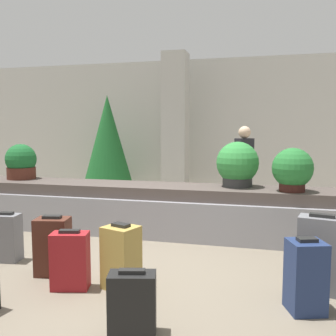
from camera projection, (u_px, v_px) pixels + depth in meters
ground_plane at (129, 275)px, 3.87m from camera, size 18.00×18.00×0.00m
back_wall at (208, 126)px, 9.12m from camera, size 18.00×0.06×3.20m
carousel at (168, 210)px, 5.41m from camera, size 6.81×0.89×0.70m
pillar at (175, 125)px, 8.39m from camera, size 0.53×0.53×3.20m
suitcase_0 at (53, 246)px, 3.86m from camera, size 0.38×0.30×0.62m
suitcase_2 at (7, 237)px, 4.27m from camera, size 0.30×0.24×0.57m
suitcase_3 at (70, 260)px, 3.51m from camera, size 0.38×0.27×0.57m
suitcase_5 at (306, 276)px, 3.06m from camera, size 0.35×0.34×0.62m
suitcase_6 at (132, 304)px, 2.72m from camera, size 0.38×0.27×0.49m
suitcase_7 at (321, 254)px, 3.43m from camera, size 0.44×0.30×0.73m
suitcase_8 at (121, 257)px, 3.52m from camera, size 0.37×0.35×0.62m
potted_plant_0 at (237, 165)px, 5.22m from camera, size 0.59×0.59×0.63m
potted_plant_1 at (21, 162)px, 6.07m from camera, size 0.49×0.49×0.57m
potted_plant_2 at (293, 170)px, 4.81m from camera, size 0.52×0.52×0.56m
traveler_0 at (244, 162)px, 6.78m from camera, size 0.35×0.36×1.57m
decorated_tree at (108, 141)px, 8.66m from camera, size 1.17×1.17×2.30m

